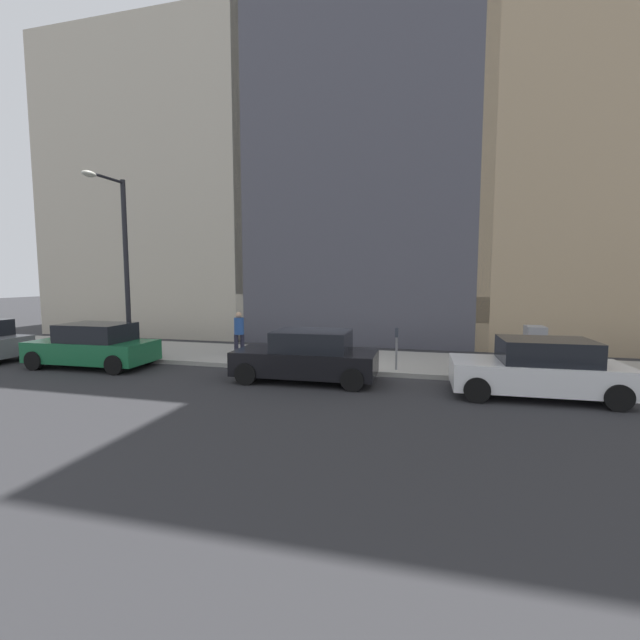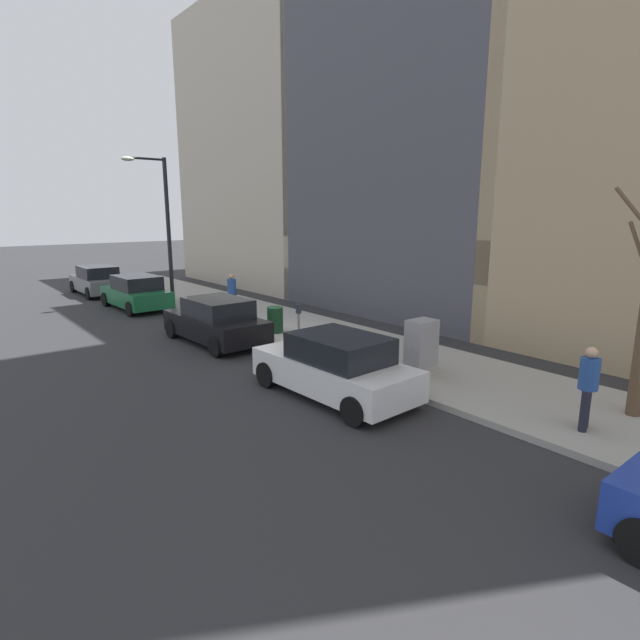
{
  "view_description": "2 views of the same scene",
  "coord_description": "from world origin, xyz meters",
  "px_view_note": "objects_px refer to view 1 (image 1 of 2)",
  "views": [
    {
      "loc": [
        -13.16,
        -3.23,
        3.08
      ],
      "look_at": [
        0.6,
        0.37,
        1.67
      ],
      "focal_mm": 24.0,
      "sensor_mm": 36.0,
      "label": 1
    },
    {
      "loc": [
        -8.63,
        -14.43,
        4.3
      ],
      "look_at": [
        -0.36,
        -4.24,
        1.45
      ],
      "focal_mm": 28.0,
      "sensor_mm": 36.0,
      "label": 2
    }
  ],
  "objects_px": {
    "parked_car_white": "(539,369)",
    "office_block_center": "(372,166)",
    "office_tower_left": "(603,54)",
    "trash_bin": "(338,351)",
    "parking_meter": "(397,344)",
    "streetlamp": "(121,252)",
    "parked_car_black": "(307,357)",
    "parked_car_green": "(93,346)",
    "utility_box": "(534,349)",
    "pedestrian_midblock": "(239,331)",
    "office_tower_right": "(194,201)"
  },
  "relations": [
    {
      "from": "utility_box",
      "to": "office_tower_left",
      "type": "distance_m",
      "value": 17.1
    },
    {
      "from": "parked_car_green",
      "to": "utility_box",
      "type": "height_order",
      "value": "utility_box"
    },
    {
      "from": "office_tower_left",
      "to": "trash_bin",
      "type": "bearing_deg",
      "value": 134.41
    },
    {
      "from": "parked_car_white",
      "to": "utility_box",
      "type": "distance_m",
      "value": 2.61
    },
    {
      "from": "parking_meter",
      "to": "parked_car_black",
      "type": "bearing_deg",
      "value": 121.85
    },
    {
      "from": "parked_car_black",
      "to": "parked_car_green",
      "type": "distance_m",
      "value": 7.68
    },
    {
      "from": "parked_car_green",
      "to": "office_tower_right",
      "type": "relative_size",
      "value": 0.27
    },
    {
      "from": "utility_box",
      "to": "office_block_center",
      "type": "distance_m",
      "value": 14.52
    },
    {
      "from": "office_tower_left",
      "to": "office_block_center",
      "type": "bearing_deg",
      "value": 91.23
    },
    {
      "from": "streetlamp",
      "to": "office_block_center",
      "type": "relative_size",
      "value": 0.35
    },
    {
      "from": "pedestrian_midblock",
      "to": "office_tower_left",
      "type": "height_order",
      "value": "office_tower_left"
    },
    {
      "from": "parked_car_green",
      "to": "office_tower_left",
      "type": "distance_m",
      "value": 26.21
    },
    {
      "from": "trash_bin",
      "to": "office_block_center",
      "type": "bearing_deg",
      "value": 1.86
    },
    {
      "from": "trash_bin",
      "to": "office_tower_right",
      "type": "distance_m",
      "value": 17.36
    },
    {
      "from": "streetlamp",
      "to": "office_tower_right",
      "type": "height_order",
      "value": "office_tower_right"
    },
    {
      "from": "parking_meter",
      "to": "office_tower_right",
      "type": "distance_m",
      "value": 18.87
    },
    {
      "from": "office_block_center",
      "to": "utility_box",
      "type": "bearing_deg",
      "value": -146.61
    },
    {
      "from": "utility_box",
      "to": "office_tower_left",
      "type": "height_order",
      "value": "office_tower_left"
    },
    {
      "from": "pedestrian_midblock",
      "to": "office_block_center",
      "type": "relative_size",
      "value": 0.09
    },
    {
      "from": "streetlamp",
      "to": "pedestrian_midblock",
      "type": "relative_size",
      "value": 3.92
    },
    {
      "from": "office_block_center",
      "to": "office_tower_right",
      "type": "xyz_separation_m",
      "value": [
        0.34,
        11.31,
        -1.39
      ]
    },
    {
      "from": "office_block_center",
      "to": "office_tower_right",
      "type": "distance_m",
      "value": 11.4
    },
    {
      "from": "parked_car_green",
      "to": "parking_meter",
      "type": "bearing_deg",
      "value": -83.19
    },
    {
      "from": "office_tower_right",
      "to": "parked_car_black",
      "type": "bearing_deg",
      "value": -138.6
    },
    {
      "from": "office_tower_left",
      "to": "streetlamp",
      "type": "bearing_deg",
      "value": 120.67
    },
    {
      "from": "parking_meter",
      "to": "utility_box",
      "type": "xyz_separation_m",
      "value": [
        0.85,
        -4.19,
        -0.13
      ]
    },
    {
      "from": "utility_box",
      "to": "pedestrian_midblock",
      "type": "height_order",
      "value": "pedestrian_midblock"
    },
    {
      "from": "parked_car_green",
      "to": "trash_bin",
      "type": "height_order",
      "value": "parked_car_green"
    },
    {
      "from": "office_block_center",
      "to": "office_tower_right",
      "type": "relative_size",
      "value": 1.18
    },
    {
      "from": "parked_car_black",
      "to": "pedestrian_midblock",
      "type": "height_order",
      "value": "pedestrian_midblock"
    },
    {
      "from": "trash_bin",
      "to": "office_block_center",
      "type": "xyz_separation_m",
      "value": [
        10.28,
        0.33,
        8.67
      ]
    },
    {
      "from": "parked_car_green",
      "to": "pedestrian_midblock",
      "type": "bearing_deg",
      "value": -61.74
    },
    {
      "from": "pedestrian_midblock",
      "to": "trash_bin",
      "type": "bearing_deg",
      "value": -52.29
    },
    {
      "from": "office_block_center",
      "to": "parking_meter",
      "type": "bearing_deg",
      "value": -167.79
    },
    {
      "from": "parked_car_white",
      "to": "streetlamp",
      "type": "xyz_separation_m",
      "value": [
        1.56,
        13.78,
        3.28
      ]
    },
    {
      "from": "streetlamp",
      "to": "trash_bin",
      "type": "bearing_deg",
      "value": -85.61
    },
    {
      "from": "office_block_center",
      "to": "office_tower_right",
      "type": "bearing_deg",
      "value": 88.29
    },
    {
      "from": "parked_car_green",
      "to": "parking_meter",
      "type": "distance_m",
      "value": 10.3
    },
    {
      "from": "parked_car_white",
      "to": "utility_box",
      "type": "height_order",
      "value": "utility_box"
    },
    {
      "from": "parked_car_green",
      "to": "office_block_center",
      "type": "relative_size",
      "value": 0.23
    },
    {
      "from": "office_block_center",
      "to": "parked_car_black",
      "type": "bearing_deg",
      "value": 179.15
    },
    {
      "from": "pedestrian_midblock",
      "to": "office_tower_right",
      "type": "distance_m",
      "value": 14.44
    },
    {
      "from": "parked_car_white",
      "to": "utility_box",
      "type": "bearing_deg",
      "value": -11.4
    },
    {
      "from": "parking_meter",
      "to": "office_tower_left",
      "type": "relative_size",
      "value": 0.05
    },
    {
      "from": "parked_car_white",
      "to": "parking_meter",
      "type": "height_order",
      "value": "parked_car_white"
    },
    {
      "from": "parked_car_green",
      "to": "pedestrian_midblock",
      "type": "distance_m",
      "value": 4.96
    },
    {
      "from": "streetlamp",
      "to": "parked_car_black",
      "type": "bearing_deg",
      "value": -100.45
    },
    {
      "from": "utility_box",
      "to": "parked_car_green",
      "type": "bearing_deg",
      "value": 99.39
    },
    {
      "from": "streetlamp",
      "to": "parked_car_green",
      "type": "bearing_deg",
      "value": 173.41
    },
    {
      "from": "parked_car_white",
      "to": "office_block_center",
      "type": "bearing_deg",
      "value": 24.18
    }
  ]
}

